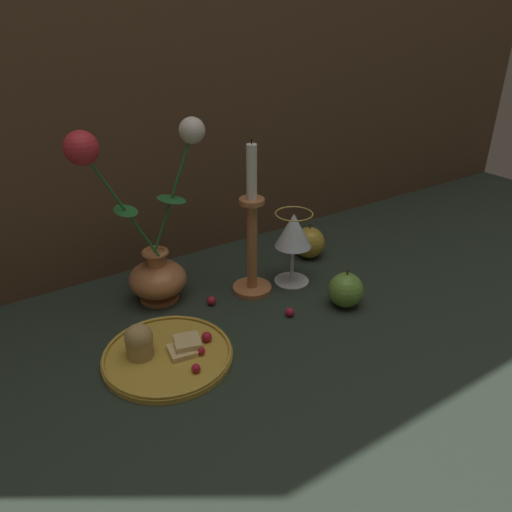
{
  "coord_description": "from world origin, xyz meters",
  "views": [
    {
      "loc": [
        -0.43,
        -0.7,
        0.55
      ],
      "look_at": [
        0.05,
        0.04,
        0.1
      ],
      "focal_mm": 35.0,
      "sensor_mm": 36.0,
      "label": 1
    }
  ],
  "objects": [
    {
      "name": "candlestick",
      "position": [
        0.06,
        0.07,
        0.12
      ],
      "size": [
        0.08,
        0.08,
        0.32
      ],
      "color": "#B77042",
      "rests_on": "ground_plane"
    },
    {
      "name": "plate_with_pastries",
      "position": [
        -0.19,
        -0.04,
        0.01
      ],
      "size": [
        0.22,
        0.22,
        0.07
      ],
      "color": "gold",
      "rests_on": "ground_plane"
    },
    {
      "name": "berry_near_plate",
      "position": [
        0.07,
        -0.05,
        0.01
      ],
      "size": [
        0.02,
        0.02,
        0.02
      ],
      "primitive_type": "sphere",
      "color": "#AD192D",
      "rests_on": "ground_plane"
    },
    {
      "name": "apple_near_glass",
      "position": [
        0.26,
        0.13,
        0.04
      ],
      "size": [
        0.07,
        0.07,
        0.09
      ],
      "color": "#B2932D",
      "rests_on": "ground_plane"
    },
    {
      "name": "wine_glass",
      "position": [
        0.15,
        0.05,
        0.12
      ],
      "size": [
        0.08,
        0.08,
        0.16
      ],
      "color": "silver",
      "rests_on": "ground_plane"
    },
    {
      "name": "apple_beside_vase",
      "position": [
        0.18,
        -0.08,
        0.04
      ],
      "size": [
        0.07,
        0.07,
        0.08
      ],
      "color": "#669938",
      "rests_on": "ground_plane"
    },
    {
      "name": "berry_front_center",
      "position": [
        -0.04,
        0.07,
        0.01
      ],
      "size": [
        0.02,
        0.02,
        0.02
      ],
      "primitive_type": "sphere",
      "color": "#AD192D",
      "rests_on": "ground_plane"
    },
    {
      "name": "vase",
      "position": [
        -0.12,
        0.14,
        0.11
      ],
      "size": [
        0.27,
        0.12,
        0.37
      ],
      "color": "#B77042",
      "rests_on": "ground_plane"
    },
    {
      "name": "ground_plane",
      "position": [
        0.0,
        0.0,
        0.0
      ],
      "size": [
        2.4,
        2.4,
        0.0
      ],
      "primitive_type": "plane",
      "color": "#232D23",
      "rests_on": "ground"
    }
  ]
}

